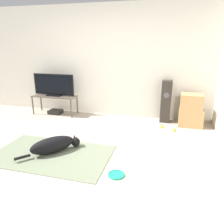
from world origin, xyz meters
TOP-DOWN VIEW (x-y plane):
  - ground_plane at (0.00, 0.00)m, footprint 12.00×12.00m
  - wall_back at (0.00, 2.10)m, footprint 8.00×0.06m
  - area_rug at (-0.12, -0.17)m, footprint 1.86×1.10m
  - dog at (-0.11, -0.09)m, footprint 0.74×0.83m
  - frisbee at (1.01, -0.46)m, footprint 0.23×0.23m
  - cardboard_box_lower at (2.09, 1.78)m, footprint 0.49×0.40m
  - cardboard_box_upper at (2.07, 1.77)m, footprint 0.44×0.36m
  - floor_speaker at (1.55, 1.89)m, footprint 0.22×0.22m
  - tv_stand at (-1.11, 1.76)m, footprint 1.09×0.42m
  - tv at (-1.11, 1.76)m, footprint 1.03×0.20m
  - tennis_ball_by_boxes at (1.76, 1.34)m, footprint 0.07×0.07m
  - tennis_ball_near_speaker at (1.52, 1.46)m, footprint 0.07×0.07m
  - game_console at (-1.12, 1.77)m, footprint 0.31×0.27m

SIDE VIEW (x-z plane):
  - ground_plane at x=0.00m, z-range 0.00..0.00m
  - area_rug at x=-0.12m, z-range 0.00..0.01m
  - frisbee at x=1.01m, z-range 0.00..0.03m
  - tennis_ball_by_boxes at x=1.76m, z-range 0.00..0.07m
  - tennis_ball_near_speaker at x=1.52m, z-range 0.00..0.07m
  - game_console at x=-1.12m, z-range 0.00..0.09m
  - dog at x=-0.11m, z-range 0.01..0.27m
  - cardboard_box_lower at x=2.09m, z-range 0.00..0.38m
  - tv_stand at x=-1.11m, z-range 0.18..0.65m
  - floor_speaker at x=1.55m, z-range 0.00..0.93m
  - cardboard_box_upper at x=2.07m, z-range 0.38..0.69m
  - tv at x=-1.11m, z-range 0.46..0.99m
  - wall_back at x=0.00m, z-range 0.00..2.55m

